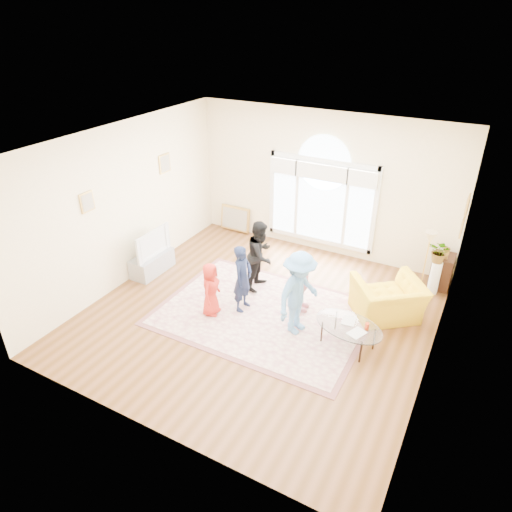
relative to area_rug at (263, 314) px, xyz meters
The scene contains 18 objects.
ground 0.09m from the area_rug, 137.26° to the right, with size 6.00×6.00×0.00m, color brown.
room_shell 3.18m from the area_rug, 91.19° to the left, with size 6.00×6.00×6.00m.
area_rug is the anchor object (origin of this frame).
rug_border 0.00m from the area_rug, ahead, with size 3.80×2.80×0.01m, color #834E4D.
tv_console 2.83m from the area_rug, behind, with size 0.45×1.00×0.42m, color #9A9CA2.
television 2.90m from the area_rug, behind, with size 0.17×1.01×0.58m.
coffee_table 1.71m from the area_rug, ahead, with size 1.33×1.01×0.54m.
armchair 2.28m from the area_rug, 26.52° to the left, with size 1.15×1.00×0.75m, color yellow.
side_cabinet 3.76m from the area_rug, 43.55° to the left, with size 0.40×0.50×0.70m, color black.
floor_lamp 3.28m from the area_rug, 35.89° to the left, with size 0.31×0.31×1.51m.
plant_pedestal 3.48m from the area_rug, 40.42° to the left, with size 0.20×0.20×0.70m, color white.
potted_plant 3.58m from the area_rug, 40.42° to the left, with size 0.42×0.37×0.47m, color #33722D.
leaning_picture 3.64m from the area_rug, 128.83° to the left, with size 0.80×0.05×0.62m, color tan.
child_red 1.10m from the area_rug, 153.01° to the right, with size 0.50×0.33×1.03m, color red.
child_navy 0.78m from the area_rug, behind, with size 0.48×0.31×1.31m, color #161E3A.
child_black 1.20m from the area_rug, 121.05° to the left, with size 0.70×0.54×1.43m, color black.
child_pink 0.93m from the area_rug, 39.33° to the left, with size 0.68×0.28×1.15m, color #FAA9B0.
child_blue 1.10m from the area_rug, 12.15° to the right, with size 1.00×0.57×1.54m, color #5992CF.
Camera 1 is at (3.24, -6.11, 5.05)m, focal length 32.00 mm.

